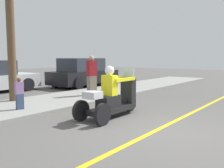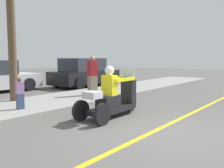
{
  "view_description": "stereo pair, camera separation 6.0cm",
  "coord_description": "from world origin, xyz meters",
  "px_view_note": "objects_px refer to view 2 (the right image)",
  "views": [
    {
      "loc": [
        -4.97,
        -2.57,
        1.66
      ],
      "look_at": [
        0.49,
        1.6,
        0.93
      ],
      "focal_mm": 40.0,
      "sensor_mm": 36.0,
      "label": 1
    },
    {
      "loc": [
        -4.93,
        -2.62,
        1.66
      ],
      "look_at": [
        0.49,
        1.6,
        0.93
      ],
      "focal_mm": 40.0,
      "sensor_mm": 36.0,
      "label": 2
    }
  ],
  "objects_px": {
    "spectator_end_of_line": "(92,76)",
    "parked_car_lot_left": "(85,73)",
    "motorcycle_trike": "(112,99)",
    "tree_trunk": "(12,51)",
    "spectator_with_child": "(20,94)"
  },
  "relations": [
    {
      "from": "tree_trunk",
      "to": "spectator_with_child",
      "type": "bearing_deg",
      "value": -114.96
    },
    {
      "from": "parked_car_lot_left",
      "to": "motorcycle_trike",
      "type": "bearing_deg",
      "value": -130.09
    },
    {
      "from": "spectator_with_child",
      "to": "parked_car_lot_left",
      "type": "height_order",
      "value": "parked_car_lot_left"
    },
    {
      "from": "tree_trunk",
      "to": "spectator_end_of_line",
      "type": "bearing_deg",
      "value": -26.23
    },
    {
      "from": "motorcycle_trike",
      "to": "tree_trunk",
      "type": "distance_m",
      "value": 4.28
    },
    {
      "from": "spectator_end_of_line",
      "to": "parked_car_lot_left",
      "type": "xyz_separation_m",
      "value": [
        2.89,
        3.26,
        -0.15
      ]
    },
    {
      "from": "motorcycle_trike",
      "to": "tree_trunk",
      "type": "height_order",
      "value": "tree_trunk"
    },
    {
      "from": "motorcycle_trike",
      "to": "parked_car_lot_left",
      "type": "relative_size",
      "value": 0.55
    },
    {
      "from": "motorcycle_trike",
      "to": "spectator_end_of_line",
      "type": "height_order",
      "value": "spectator_end_of_line"
    },
    {
      "from": "spectator_end_of_line",
      "to": "spectator_with_child",
      "type": "height_order",
      "value": "spectator_end_of_line"
    },
    {
      "from": "motorcycle_trike",
      "to": "tree_trunk",
      "type": "relative_size",
      "value": 0.66
    },
    {
      "from": "spectator_with_child",
      "to": "spectator_end_of_line",
      "type": "bearing_deg",
      "value": 3.5
    },
    {
      "from": "parked_car_lot_left",
      "to": "spectator_end_of_line",
      "type": "bearing_deg",
      "value": -131.54
    },
    {
      "from": "motorcycle_trike",
      "to": "spectator_with_child",
      "type": "xyz_separation_m",
      "value": [
        -1.33,
        2.46,
        0.07
      ]
    },
    {
      "from": "spectator_end_of_line",
      "to": "motorcycle_trike",
      "type": "bearing_deg",
      "value": -128.23
    }
  ]
}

